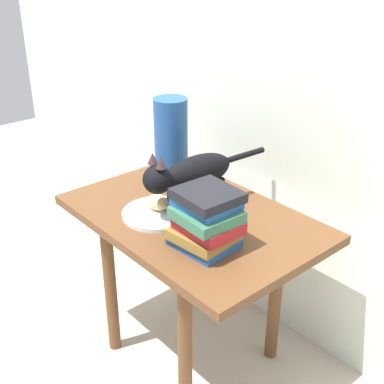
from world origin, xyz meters
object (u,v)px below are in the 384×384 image
(side_table, at_px, (192,236))
(book_stack, at_px, (206,220))
(cat, at_px, (190,174))
(bread_roll, at_px, (158,202))
(green_vase, at_px, (171,141))
(plate, at_px, (158,213))

(side_table, xyz_separation_m, book_stack, (0.17, -0.10, 0.17))
(side_table, distance_m, cat, 0.22)
(side_table, relative_size, bread_roll, 10.35)
(bread_roll, bearing_deg, book_stack, -4.82)
(green_vase, bearing_deg, cat, -25.09)
(plate, relative_size, green_vase, 0.73)
(bread_roll, distance_m, green_vase, 0.28)
(bread_roll, bearing_deg, cat, 55.48)
(plate, height_order, green_vase, green_vase)
(cat, relative_size, book_stack, 2.48)
(plate, distance_m, bread_roll, 0.04)
(book_stack, bearing_deg, green_vase, 153.21)
(plate, relative_size, book_stack, 1.18)
(bread_roll, xyz_separation_m, book_stack, (0.25, -0.02, 0.05))
(bread_roll, relative_size, cat, 0.17)
(cat, height_order, green_vase, green_vase)
(cat, distance_m, green_vase, 0.25)
(side_table, distance_m, plate, 0.14)
(green_vase, bearing_deg, book_stack, -26.79)
(plate, relative_size, bread_roll, 2.84)
(book_stack, distance_m, green_vase, 0.47)
(side_table, height_order, book_stack, book_stack)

